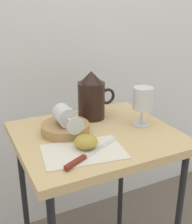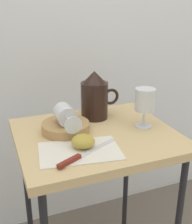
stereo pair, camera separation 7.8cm
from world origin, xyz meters
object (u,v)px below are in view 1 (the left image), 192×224
(basket_tray, at_px, (65,128))
(knife, at_px, (85,157))
(table, at_px, (96,151))
(pitcher, at_px, (92,99))
(wine_glass_tipped_near, at_px, (65,116))
(apple_half_left, at_px, (86,142))
(wine_glass_upright, at_px, (143,101))

(basket_tray, height_order, knife, basket_tray)
(table, bearing_deg, basket_tray, 153.40)
(pitcher, relative_size, knife, 0.85)
(table, relative_size, wine_glass_tipped_near, 5.16)
(pitcher, bearing_deg, apple_half_left, -119.21)
(table, xyz_separation_m, apple_half_left, (-0.08, -0.09, 0.10))
(basket_tray, relative_size, wine_glass_upright, 1.16)
(basket_tray, distance_m, wine_glass_tipped_near, 0.05)
(pitcher, height_order, knife, pitcher)
(wine_glass_upright, relative_size, knife, 0.66)
(table, bearing_deg, knife, -126.19)
(pitcher, bearing_deg, wine_glass_upright, -47.14)
(wine_glass_upright, xyz_separation_m, apple_half_left, (-0.27, -0.08, -0.07))
(knife, bearing_deg, wine_glass_upright, 25.26)
(basket_tray, distance_m, wine_glass_upright, 0.30)
(wine_glass_tipped_near, height_order, knife, wine_glass_tipped_near)
(pitcher, distance_m, wine_glass_tipped_near, 0.18)
(wine_glass_tipped_near, height_order, apple_half_left, wine_glass_tipped_near)
(table, xyz_separation_m, basket_tray, (-0.10, 0.05, 0.09))
(pitcher, distance_m, wine_glass_upright, 0.21)
(wine_glass_tipped_near, distance_m, knife, 0.20)
(wine_glass_tipped_near, bearing_deg, knife, -93.39)
(table, distance_m, knife, 0.21)
(pitcher, bearing_deg, knife, -118.83)
(wine_glass_upright, xyz_separation_m, knife, (-0.30, -0.14, -0.09))
(wine_glass_upright, height_order, apple_half_left, wine_glass_upright)
(table, height_order, basket_tray, basket_tray)
(pitcher, bearing_deg, wine_glass_tipped_near, -145.85)
(wine_glass_upright, height_order, knife, wine_glass_upright)
(table, height_order, apple_half_left, apple_half_left)
(table, bearing_deg, wine_glass_tipped_near, 159.32)
(pitcher, bearing_deg, table, -109.39)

